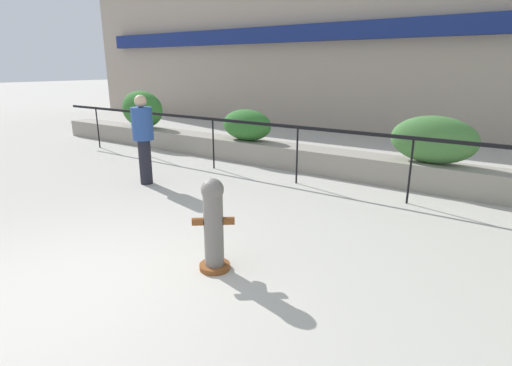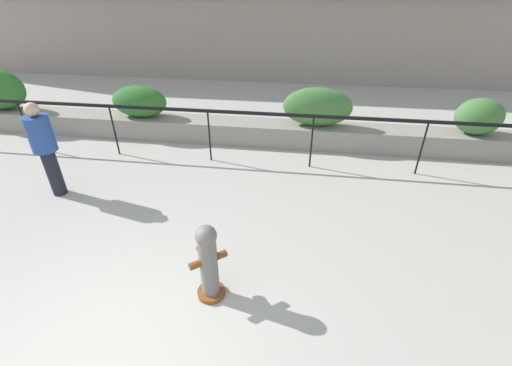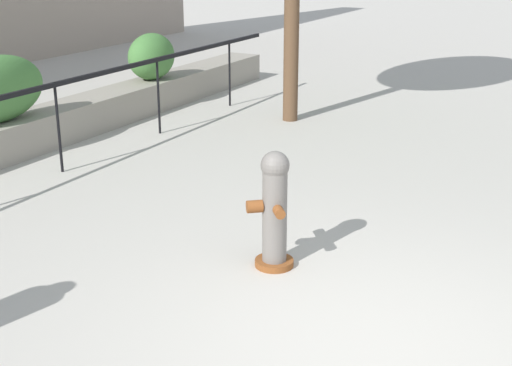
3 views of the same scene
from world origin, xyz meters
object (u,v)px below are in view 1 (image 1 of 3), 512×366
object	(u,v)px
hedge_bush_0	(142,109)
pedestrian	(143,134)
fire_hydrant	(213,224)
hedge_bush_2	(433,140)
hedge_bush_1	(247,125)

from	to	relation	value
hedge_bush_0	pedestrian	world-z (taller)	pedestrian
hedge_bush_0	fire_hydrant	world-z (taller)	hedge_bush_0
hedge_bush_0	pedestrian	distance (m)	4.38
hedge_bush_0	fire_hydrant	distance (m)	8.24
hedge_bush_2	hedge_bush_0	bearing A→B (deg)	180.00
hedge_bush_1	hedge_bush_2	size ratio (longest dim) A/B	0.87
fire_hydrant	pedestrian	size ratio (longest dim) A/B	0.62
hedge_bush_1	hedge_bush_2	world-z (taller)	hedge_bush_2
hedge_bush_1	hedge_bush_2	bearing A→B (deg)	0.00
hedge_bush_1	pedestrian	xyz separation A→B (m)	(-0.43, -2.80, 0.11)
hedge_bush_0	fire_hydrant	size ratio (longest dim) A/B	1.47
hedge_bush_2	pedestrian	bearing A→B (deg)	-149.07
hedge_bush_0	hedge_bush_1	world-z (taller)	hedge_bush_0
fire_hydrant	pedestrian	distance (m)	3.90
hedge_bush_0	hedge_bush_2	xyz separation A→B (m)	(8.05, 0.00, -0.09)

